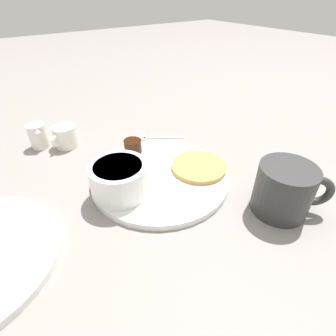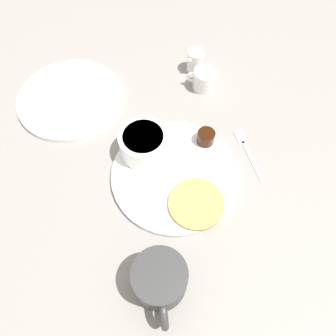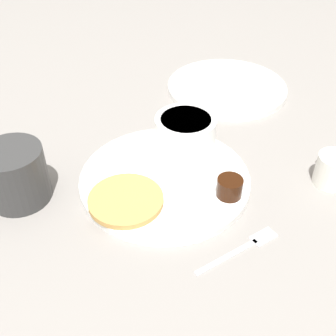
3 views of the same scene
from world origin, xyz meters
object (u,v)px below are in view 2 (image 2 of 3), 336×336
coffee_mug (160,281)px  fork (246,148)px  creamer_pitcher_far (195,61)px  creamer_pitcher_near (204,79)px  bowl (145,142)px  plate (175,175)px

coffee_mug → fork: size_ratio=0.91×
coffee_mug → creamer_pitcher_far: coffee_mug is taller
creamer_pitcher_near → bowl: bearing=94.8°
creamer_pitcher_far → coffee_mug: bearing=121.0°
creamer_pitcher_near → fork: creamer_pitcher_near is taller
creamer_pitcher_far → fork: bearing=153.0°
fork → coffee_mug: bearing=97.0°
plate → creamer_pitcher_near: size_ratio=3.84×
plate → fork: bearing=-116.8°
plate → creamer_pitcher_near: (0.11, -0.24, 0.02)m
coffee_mug → creamer_pitcher_far: size_ratio=1.71×
creamer_pitcher_near → creamer_pitcher_far: 0.06m
plate → creamer_pitcher_far: (0.16, -0.27, 0.02)m
plate → creamer_pitcher_near: creamer_pitcher_near is taller
plate → bowl: (0.09, -0.00, 0.04)m
coffee_mug → fork: coffee_mug is taller
fork → plate: bearing=63.2°
creamer_pitcher_far → fork: 0.27m
bowl → plate: bearing=177.4°
plate → coffee_mug: bearing=122.4°
bowl → coffee_mug: coffee_mug is taller
fork → bowl: bearing=42.6°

